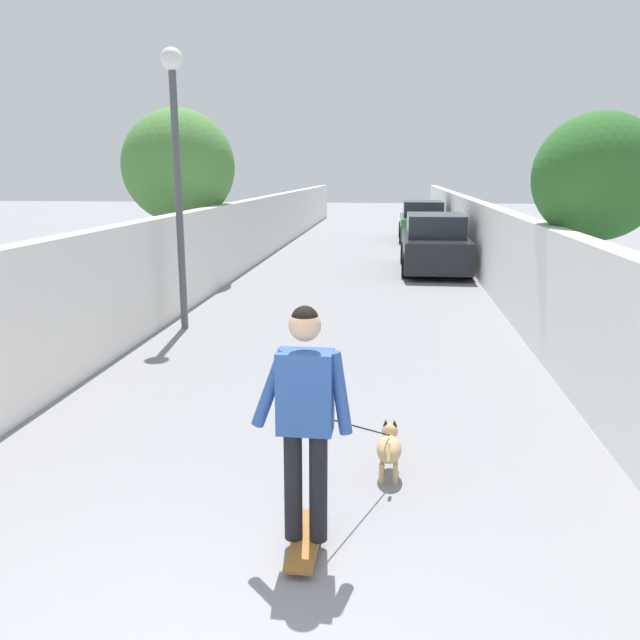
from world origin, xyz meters
The scene contains 11 objects.
ground_plane centered at (14.00, 0.00, 0.00)m, with size 80.00×80.00×0.00m, color gray.
wall_left centered at (12.00, 3.21, 0.94)m, with size 48.00×0.30×1.88m, color silver.
fence_right centered at (12.00, -3.21, 0.94)m, with size 48.00×0.30×1.89m, color white.
tree_right_near centered at (7.50, -3.89, 2.56)m, with size 1.89×1.89×3.53m.
tree_left_mid centered at (13.00, 4.34, 2.78)m, with size 2.73×2.73×4.17m.
lamp_post centered at (7.98, 2.66, 3.12)m, with size 0.36×0.36×4.59m.
skateboard centered at (1.61, -0.34, 0.07)m, with size 0.80×0.21×0.08m.
person_skateboarder centered at (1.61, -0.34, 1.09)m, with size 0.23×0.71×1.72m.
dog centered at (2.82, -0.93, 0.27)m, with size 1.51×0.70×1.06m.
car_near centered at (15.19, -2.06, 0.72)m, with size 4.21×1.80×1.54m.
car_far centered at (23.15, -2.06, 0.72)m, with size 4.34×1.80×1.54m.
Camera 1 is at (-2.46, -0.91, 2.67)m, focal length 35.62 mm.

